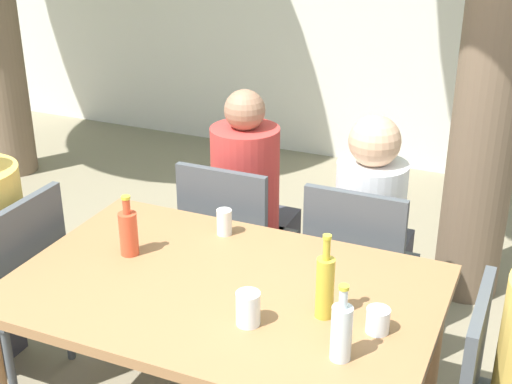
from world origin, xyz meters
TOP-DOWN VIEW (x-y plane):
  - dining_table_front at (0.00, 0.00)m, footprint 1.55×1.00m
  - patio_chair_0 at (-1.00, 0.00)m, footprint 0.44×0.44m
  - patio_chair_2 at (-0.31, 0.73)m, footprint 0.44×0.44m
  - patio_chair_3 at (0.31, 0.73)m, footprint 0.44×0.44m
  - person_seated_2 at (-0.31, 0.97)m, footprint 0.33×0.57m
  - person_seated_3 at (0.31, 0.97)m, footprint 0.32×0.56m
  - water_bottle_0 at (0.52, -0.24)m, footprint 0.07×0.07m
  - oil_cruet_1 at (0.40, -0.04)m, footprint 0.06×0.06m
  - soda_bottle_2 at (-0.44, 0.07)m, footprint 0.07×0.07m
  - drinking_glass_0 at (0.18, -0.18)m, footprint 0.08×0.08m
  - drinking_glass_1 at (0.59, -0.05)m, footprint 0.08×0.08m
  - drinking_glass_2 at (-0.17, 0.37)m, footprint 0.06×0.06m

SIDE VIEW (x-z plane):
  - patio_chair_0 at x=-1.00m, z-range 0.06..0.95m
  - patio_chair_2 at x=-0.31m, z-range 0.06..0.95m
  - patio_chair_3 at x=0.31m, z-range 0.06..0.95m
  - person_seated_3 at x=0.31m, z-range -0.06..1.09m
  - person_seated_2 at x=-0.31m, z-range -0.07..1.13m
  - dining_table_front at x=0.00m, z-range 0.29..1.02m
  - drinking_glass_1 at x=0.59m, z-range 0.72..0.81m
  - drinking_glass_2 at x=-0.17m, z-range 0.72..0.83m
  - drinking_glass_0 at x=0.18m, z-range 0.72..0.84m
  - soda_bottle_2 at x=-0.44m, z-range 0.70..0.95m
  - water_bottle_0 at x=0.52m, z-range 0.70..0.96m
  - oil_cruet_1 at x=0.40m, z-range 0.69..1.00m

